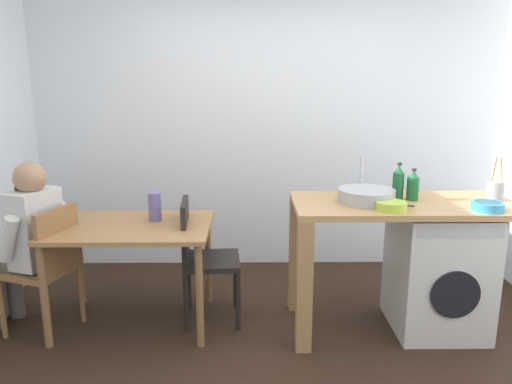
{
  "coord_description": "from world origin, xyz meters",
  "views": [
    {
      "loc": [
        -0.15,
        -2.68,
        1.71
      ],
      "look_at": [
        -0.12,
        0.45,
        0.99
      ],
      "focal_mm": 33.75,
      "sensor_mm": 36.0,
      "label": 1
    }
  ],
  "objects_px": {
    "chair_opposite": "(201,254)",
    "seated_person": "(26,238)",
    "bottle_squat_brown": "(413,186)",
    "utensil_crock": "(495,190)",
    "chair_person_seat": "(48,263)",
    "bottle_tall_green": "(398,183)",
    "vase": "(155,207)",
    "colander": "(488,206)",
    "mixing_bowl": "(391,205)",
    "dining_table": "(132,238)",
    "washing_machine": "(438,270)"
  },
  "relations": [
    {
      "from": "dining_table",
      "to": "seated_person",
      "type": "bearing_deg",
      "value": -174.21
    },
    {
      "from": "bottle_squat_brown",
      "to": "vase",
      "type": "distance_m",
      "value": 1.8
    },
    {
      "from": "mixing_bowl",
      "to": "seated_person",
      "type": "bearing_deg",
      "value": 174.81
    },
    {
      "from": "washing_machine",
      "to": "chair_person_seat",
      "type": "bearing_deg",
      "value": -179.33
    },
    {
      "from": "washing_machine",
      "to": "colander",
      "type": "height_order",
      "value": "colander"
    },
    {
      "from": "chair_person_seat",
      "to": "mixing_bowl",
      "type": "xyz_separation_m",
      "value": [
        2.27,
        -0.17,
        0.44
      ]
    },
    {
      "from": "bottle_squat_brown",
      "to": "colander",
      "type": "distance_m",
      "value": 0.48
    },
    {
      "from": "bottle_tall_green",
      "to": "mixing_bowl",
      "type": "bearing_deg",
      "value": -113.57
    },
    {
      "from": "chair_opposite",
      "to": "colander",
      "type": "xyz_separation_m",
      "value": [
        1.85,
        -0.36,
        0.44
      ]
    },
    {
      "from": "seated_person",
      "to": "utensil_crock",
      "type": "bearing_deg",
      "value": -70.02
    },
    {
      "from": "bottle_squat_brown",
      "to": "vase",
      "type": "xyz_separation_m",
      "value": [
        -1.79,
        0.13,
        -0.18
      ]
    },
    {
      "from": "bottle_tall_green",
      "to": "vase",
      "type": "relative_size",
      "value": 1.25
    },
    {
      "from": "utensil_crock",
      "to": "bottle_squat_brown",
      "type": "bearing_deg",
      "value": 179.1
    },
    {
      "from": "colander",
      "to": "chair_person_seat",
      "type": "bearing_deg",
      "value": 176.29
    },
    {
      "from": "chair_opposite",
      "to": "utensil_crock",
      "type": "relative_size",
      "value": 3.0
    },
    {
      "from": "chair_person_seat",
      "to": "bottle_tall_green",
      "type": "height_order",
      "value": "bottle_tall_green"
    },
    {
      "from": "dining_table",
      "to": "mixing_bowl",
      "type": "distance_m",
      "value": 1.77
    },
    {
      "from": "chair_person_seat",
      "to": "seated_person",
      "type": "height_order",
      "value": "seated_person"
    },
    {
      "from": "seated_person",
      "to": "vase",
      "type": "bearing_deg",
      "value": -59.19
    },
    {
      "from": "washing_machine",
      "to": "colander",
      "type": "distance_m",
      "value": 0.59
    },
    {
      "from": "bottle_tall_green",
      "to": "utensil_crock",
      "type": "relative_size",
      "value": 0.85
    },
    {
      "from": "chair_person_seat",
      "to": "utensil_crock",
      "type": "xyz_separation_m",
      "value": [
        3.05,
        0.08,
        0.48
      ]
    },
    {
      "from": "seated_person",
      "to": "washing_machine",
      "type": "bearing_deg",
      "value": -71.01
    },
    {
      "from": "bottle_tall_green",
      "to": "mixing_bowl",
      "type": "distance_m",
      "value": 0.33
    },
    {
      "from": "chair_opposite",
      "to": "seated_person",
      "type": "relative_size",
      "value": 0.75
    },
    {
      "from": "washing_machine",
      "to": "vase",
      "type": "bearing_deg",
      "value": 174.44
    },
    {
      "from": "bottle_squat_brown",
      "to": "utensil_crock",
      "type": "xyz_separation_m",
      "value": [
        0.56,
        -0.01,
        -0.03
      ]
    },
    {
      "from": "chair_opposite",
      "to": "bottle_tall_green",
      "type": "xyz_separation_m",
      "value": [
        1.37,
        -0.05,
        0.53
      ]
    },
    {
      "from": "colander",
      "to": "seated_person",
      "type": "bearing_deg",
      "value": 175.47
    },
    {
      "from": "seated_person",
      "to": "colander",
      "type": "distance_m",
      "value": 3.05
    },
    {
      "from": "chair_person_seat",
      "to": "colander",
      "type": "relative_size",
      "value": 4.5
    },
    {
      "from": "chair_person_seat",
      "to": "bottle_tall_green",
      "type": "xyz_separation_m",
      "value": [
        2.4,
        0.12,
        0.53
      ]
    },
    {
      "from": "chair_opposite",
      "to": "utensil_crock",
      "type": "height_order",
      "value": "utensil_crock"
    },
    {
      "from": "seated_person",
      "to": "colander",
      "type": "xyz_separation_m",
      "value": [
        3.02,
        -0.24,
        0.28
      ]
    },
    {
      "from": "washing_machine",
      "to": "chair_opposite",
      "type": "bearing_deg",
      "value": 175.26
    },
    {
      "from": "mixing_bowl",
      "to": "colander",
      "type": "height_order",
      "value": "colander"
    },
    {
      "from": "seated_person",
      "to": "mixing_bowl",
      "type": "xyz_separation_m",
      "value": [
        2.42,
        -0.22,
        0.28
      ]
    },
    {
      "from": "bottle_squat_brown",
      "to": "utensil_crock",
      "type": "height_order",
      "value": "utensil_crock"
    },
    {
      "from": "chair_person_seat",
      "to": "seated_person",
      "type": "xyz_separation_m",
      "value": [
        -0.15,
        0.05,
        0.16
      ]
    },
    {
      "from": "seated_person",
      "to": "vase",
      "type": "distance_m",
      "value": 0.89
    },
    {
      "from": "colander",
      "to": "vase",
      "type": "relative_size",
      "value": 0.98
    },
    {
      "from": "dining_table",
      "to": "seated_person",
      "type": "distance_m",
      "value": 0.71
    },
    {
      "from": "seated_person",
      "to": "utensil_crock",
      "type": "distance_m",
      "value": 3.22
    },
    {
      "from": "bottle_squat_brown",
      "to": "dining_table",
      "type": "bearing_deg",
      "value": 179.05
    },
    {
      "from": "dining_table",
      "to": "mixing_bowl",
      "type": "height_order",
      "value": "mixing_bowl"
    },
    {
      "from": "utensil_crock",
      "to": "bottle_tall_green",
      "type": "bearing_deg",
      "value": 176.71
    },
    {
      "from": "bottle_squat_brown",
      "to": "chair_opposite",
      "type": "bearing_deg",
      "value": 177.0
    },
    {
      "from": "bottle_squat_brown",
      "to": "utensil_crock",
      "type": "relative_size",
      "value": 0.73
    },
    {
      "from": "seated_person",
      "to": "bottle_squat_brown",
      "type": "distance_m",
      "value": 2.66
    },
    {
      "from": "dining_table",
      "to": "washing_machine",
      "type": "xyz_separation_m",
      "value": [
        2.14,
        -0.09,
        -0.21
      ]
    }
  ]
}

